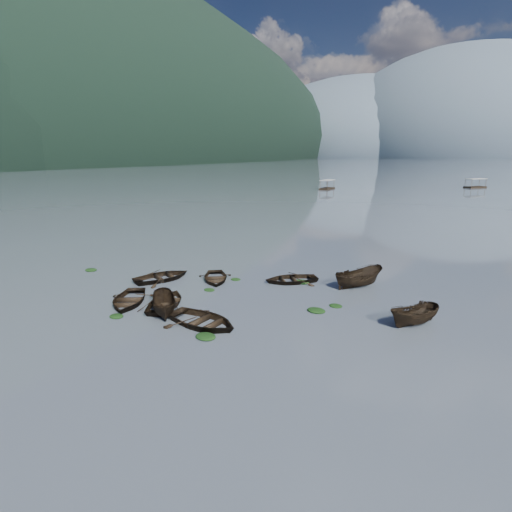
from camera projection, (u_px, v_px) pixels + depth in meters
The scene contains 23 objects.
ground_plane at pixel (148, 335), 22.81m from camera, with size 2400.00×2400.00×0.00m, color #49515B.
left_ridge_far at pixel (12, 161), 469.98m from camera, with size 560.00×1400.00×380.00m, color black.
haze_mtn_a at pixel (361, 157), 898.56m from camera, with size 520.00×520.00×280.00m, color #475666.
haze_mtn_b at pixel (459, 158), 798.55m from camera, with size 520.00×520.00×340.00m, color #475666.
rowboat_0 at pixel (129, 303), 27.60m from camera, with size 3.18×4.46×0.92m, color black.
rowboat_1 at pixel (162, 280), 32.67m from camera, with size 3.28×4.59×0.95m, color black.
rowboat_2 at pixel (165, 314), 25.82m from camera, with size 1.50×3.98×1.54m, color black.
rowboat_3 at pixel (166, 305), 27.22m from camera, with size 3.05×4.27×0.89m, color black.
rowboat_4 at pixel (203, 325), 24.10m from camera, with size 3.43×4.81×1.00m, color black.
rowboat_5 at pixel (414, 324), 24.20m from camera, with size 1.41×3.75×1.45m, color black.
rowboat_6 at pixel (215, 280), 32.51m from camera, with size 2.85×4.00×0.83m, color black.
rowboat_7 at pixel (291, 282), 32.15m from camera, with size 3.05×4.28×0.89m, color black.
rowboat_8 at pixel (358, 286), 31.07m from camera, with size 1.66×4.42×1.71m, color black.
weed_clump_0 at pixel (116, 317), 25.30m from camera, with size 0.96×0.79×0.21m, color black.
weed_clump_1 at pixel (209, 290), 30.18m from camera, with size 0.87×0.70×0.19m, color black.
weed_clump_2 at pixel (206, 338), 22.46m from camera, with size 1.22×0.98×0.27m, color black.
weed_clump_3 at pixel (336, 306), 27.03m from camera, with size 0.90×0.76×0.20m, color black.
weed_clump_4 at pixel (316, 311), 26.19m from camera, with size 1.23×0.97×0.25m, color black.
weed_clump_5 at pixel (91, 271), 35.23m from camera, with size 1.11×0.90×0.24m, color black.
weed_clump_6 at pixel (236, 280), 32.70m from camera, with size 0.85×0.71×0.18m, color black.
weed_clump_7 at pixel (302, 283), 31.92m from camera, with size 1.25×1.00×0.27m, color black.
pontoon_left at pixel (327, 189), 113.31m from camera, with size 2.68×6.42×2.46m, color black, non-canonical shape.
pontoon_centre at pixel (475, 188), 117.88m from camera, with size 2.77×6.65×2.55m, color black, non-canonical shape.
Camera 1 is at (16.12, -14.72, 10.12)m, focal length 28.00 mm.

